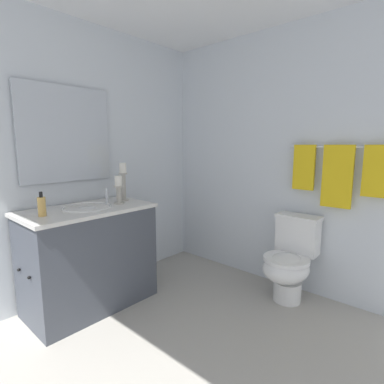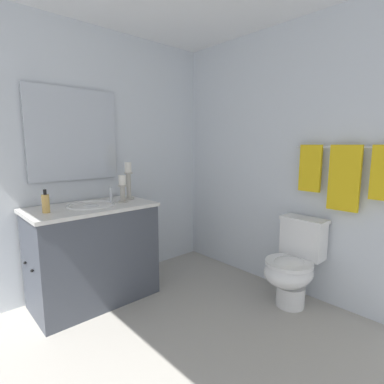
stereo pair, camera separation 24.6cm
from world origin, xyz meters
TOP-DOWN VIEW (x-y plane):
  - floor at (0.00, 0.00)m, footprint 2.64×2.85m
  - wall_back at (0.00, 1.43)m, footprint 2.64×0.04m
  - wall_left at (-1.32, 0.00)m, footprint 0.04×2.85m
  - vanity_cabinet at (-1.00, -0.07)m, footprint 0.58×1.05m
  - sink_basin at (-1.00, -0.07)m, footprint 0.40×0.40m
  - mirror at (-1.28, -0.07)m, footprint 0.02×0.80m
  - candle_holder_tall at (-1.05, 0.34)m, footprint 0.09×0.09m
  - candle_holder_short at (-0.95, 0.21)m, footprint 0.09×0.09m
  - soap_bottle at (-0.97, -0.43)m, footprint 0.06×0.06m
  - toilet at (0.24, 1.15)m, footprint 0.39×0.54m
  - towel_bar at (0.52, 1.37)m, footprint 0.85×0.02m
  - towel_near_vanity at (0.24, 1.35)m, footprint 0.19×0.03m
  - towel_center at (0.52, 1.35)m, footprint 0.24×0.03m
  - towel_near_corner at (0.80, 1.35)m, footprint 0.20×0.03m

SIDE VIEW (x-z plane):
  - floor at x=0.00m, z-range -0.02..0.00m
  - toilet at x=0.24m, z-range -0.01..0.74m
  - vanity_cabinet at x=-1.00m, z-range 0.00..0.86m
  - sink_basin at x=-1.00m, z-range 0.70..0.94m
  - soap_bottle at x=-0.97m, z-range 0.84..1.02m
  - candle_holder_short at x=-0.95m, z-range 0.87..1.11m
  - candle_holder_tall at x=-1.05m, z-range 0.87..1.22m
  - towel_center at x=0.52m, z-range 0.85..1.38m
  - towel_near_corner at x=0.80m, z-range 0.97..1.38m
  - towel_near_vanity at x=0.24m, z-range 0.98..1.38m
  - wall_back at x=0.00m, z-range 0.00..2.45m
  - wall_left at x=-1.32m, z-range 0.00..2.45m
  - towel_bar at x=0.52m, z-range 1.35..1.37m
  - mirror at x=-1.28m, z-range 1.06..1.87m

